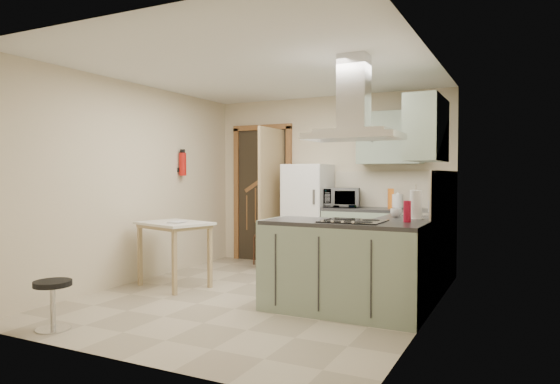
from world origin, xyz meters
The scene contains 28 objects.
floor centered at (0.00, 0.00, 0.00)m, with size 4.20×4.20×0.00m, color tan.
ceiling centered at (0.00, 0.00, 2.50)m, with size 4.20×4.20×0.00m, color silver.
back_wall centered at (0.00, 2.10, 1.25)m, with size 3.60×3.60×0.00m, color beige.
left_wall centered at (-1.80, 0.00, 1.25)m, with size 4.20×4.20×0.00m, color beige.
right_wall centered at (1.80, 0.00, 1.25)m, with size 4.20×4.20×0.00m, color beige.
doorway centered at (-1.10, 2.07, 1.05)m, with size 1.10×0.12×2.10m, color brown.
fridge centered at (-0.20, 1.80, 0.75)m, with size 0.60×0.60×1.50m, color white.
counter_back centered at (0.66, 1.80, 0.45)m, with size 1.08×0.60×0.90m, color #9EB2A0.
counter_right centered at (1.50, 1.12, 0.45)m, with size 0.60×1.95×0.90m, color #9EB2A0.
splashback centered at (0.96, 2.09, 1.15)m, with size 1.68×0.02×0.50m, color beige.
wall_cabinet_back centered at (0.95, 1.93, 1.85)m, with size 0.85×0.35×0.70m, color #9EB2A0.
wall_cabinet_right centered at (1.62, 0.85, 1.85)m, with size 0.35×0.90×0.70m, color #9EB2A0.
peninsula centered at (1.02, -0.18, 0.45)m, with size 1.55×0.65×0.90m, color #9EB2A0.
hob centered at (1.12, -0.18, 0.91)m, with size 0.58×0.50×0.01m, color black.
extractor_hood centered at (1.12, -0.18, 1.72)m, with size 0.90×0.55×0.10m, color silver.
sink centered at (1.50, 0.95, 0.91)m, with size 0.45×0.40×0.01m, color silver.
fire_extinguisher centered at (-1.74, 0.90, 1.50)m, with size 0.10×0.10×0.32m, color #B2140F.
drop_leaf_table centered at (-1.18, 0.00, 0.39)m, with size 0.84×0.63×0.78m, color #DEC589.
bentwood_chair centered at (-0.92, 1.88, 0.42)m, with size 0.38×0.38×0.84m, color #492E18.
stool centered at (-1.07, -1.81, 0.22)m, with size 0.32×0.32×0.43m, color black.
microwave centered at (0.31, 1.81, 1.03)m, with size 0.48×0.33×0.27m, color black.
kettle centered at (1.09, 1.79, 1.01)m, with size 0.15×0.15×0.22m, color white.
cereal_box centered at (0.98, 1.86, 1.03)m, with size 0.07×0.18×0.27m, color orange.
soap_bottle centered at (1.60, 1.42, 1.00)m, with size 0.09×0.09×0.20m, color #ABA9B5.
paper_towel centered at (1.62, 0.33, 1.05)m, with size 0.12×0.12×0.31m, color white.
cup centered at (1.38, 0.48, 0.95)m, with size 0.12×0.12×0.10m, color silver.
red_bottle centered at (1.60, 0.00, 1.00)m, with size 0.07×0.07×0.20m, color #BB102F.
book centered at (-1.17, -0.05, 0.83)m, with size 0.15×0.21×0.09m, color #983235.
Camera 1 is at (2.63, -4.79, 1.35)m, focal length 32.00 mm.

